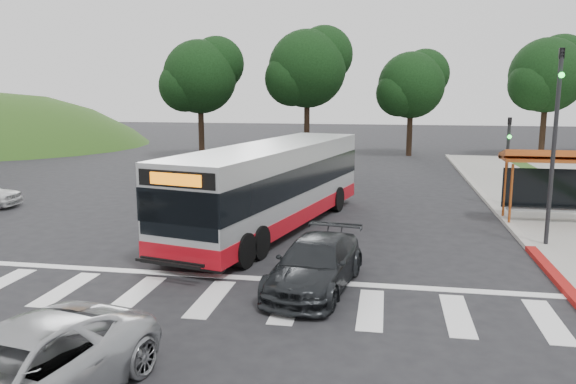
% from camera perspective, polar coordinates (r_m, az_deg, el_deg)
% --- Properties ---
extents(ground, '(140.00, 140.00, 0.00)m').
position_cam_1_polar(ground, '(19.10, -3.25, -5.45)').
color(ground, black).
rests_on(ground, ground).
extents(sidewalk_east, '(4.00, 40.00, 0.12)m').
position_cam_1_polar(sidewalk_east, '(27.23, 24.17, -1.45)').
color(sidewalk_east, gray).
rests_on(sidewalk_east, ground).
extents(curb_east, '(0.30, 40.00, 0.15)m').
position_cam_1_polar(curb_east, '(26.81, 20.02, -1.31)').
color(curb_east, '#9E9991').
rests_on(curb_east, ground).
extents(curb_east_red, '(0.32, 6.00, 0.15)m').
position_cam_1_polar(curb_east_red, '(17.34, 25.64, -7.86)').
color(curb_east_red, maroon).
rests_on(curb_east_red, ground).
extents(hillside_nw, '(44.00, 44.00, 10.00)m').
position_cam_1_polar(hillside_nw, '(60.29, -27.07, 4.24)').
color(hillside_nw, '#274716').
rests_on(hillside_nw, ground).
extents(crosswalk_ladder, '(18.00, 2.60, 0.01)m').
position_cam_1_polar(crosswalk_ladder, '(14.52, -7.86, -10.67)').
color(crosswalk_ladder, silver).
rests_on(crosswalk_ladder, ground).
extents(bus_shelter, '(4.20, 1.60, 2.86)m').
position_cam_1_polar(bus_shelter, '(24.07, 25.75, 2.52)').
color(bus_shelter, '#A4491B').
rests_on(bus_shelter, sidewalk_east).
extents(traffic_signal_ne_tall, '(0.18, 0.37, 6.50)m').
position_cam_1_polar(traffic_signal_ne_tall, '(20.14, 25.51, 5.59)').
color(traffic_signal_ne_tall, black).
rests_on(traffic_signal_ne_tall, ground).
extents(traffic_signal_ne_short, '(0.18, 0.37, 4.00)m').
position_cam_1_polar(traffic_signal_ne_short, '(27.05, 21.42, 3.85)').
color(traffic_signal_ne_short, black).
rests_on(traffic_signal_ne_short, ground).
extents(tree_ne_a, '(6.16, 5.74, 9.30)m').
position_cam_1_polar(tree_ne_a, '(47.46, 24.92, 10.82)').
color(tree_ne_a, black).
rests_on(tree_ne_a, parking_lot).
extents(tree_north_a, '(6.60, 6.15, 10.17)m').
position_cam_1_polar(tree_north_a, '(44.42, 2.08, 12.54)').
color(tree_north_a, black).
rests_on(tree_north_a, ground).
extents(tree_north_b, '(5.72, 5.33, 8.43)m').
position_cam_1_polar(tree_north_b, '(45.98, 12.51, 10.66)').
color(tree_north_b, black).
rests_on(tree_north_b, ground).
extents(tree_north_c, '(6.16, 5.74, 9.30)m').
position_cam_1_polar(tree_north_c, '(44.30, -8.83, 11.62)').
color(tree_north_c, black).
rests_on(tree_north_c, ground).
extents(transit_bus, '(5.45, 12.62, 3.19)m').
position_cam_1_polar(transit_bus, '(21.04, -1.63, 0.48)').
color(transit_bus, '#ACAEB0').
rests_on(transit_bus, ground).
extents(pedestrian, '(0.71, 0.49, 1.88)m').
position_cam_1_polar(pedestrian, '(16.58, -7.14, -4.60)').
color(pedestrian, silver).
rests_on(pedestrian, ground).
extents(dark_sedan, '(2.55, 4.83, 1.33)m').
position_cam_1_polar(dark_sedan, '(14.91, 2.80, -7.33)').
color(dark_sedan, black).
rests_on(dark_sedan, ground).
extents(silver_suv_south, '(3.41, 5.56, 1.44)m').
position_cam_1_polar(silver_suv_south, '(10.31, -26.14, -16.45)').
color(silver_suv_south, '#ACAEB2').
rests_on(silver_suv_south, ground).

